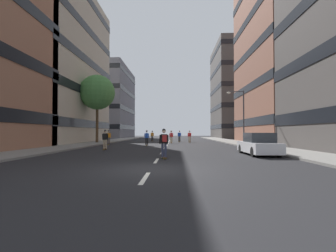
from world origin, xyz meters
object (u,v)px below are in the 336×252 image
Objects in this scene: skater_3 at (164,141)px; skater_4 at (109,137)px; parked_car_near at (259,145)px; street_tree_near at (97,92)px; streetlamp_right at (241,111)px; skater_6 at (190,136)px; skater_1 at (179,136)px; skater_5 at (147,137)px; skater_0 at (152,135)px; skater_7 at (105,139)px; skater_2 at (171,136)px.

skater_3 and skater_4 have the same top height.
skater_4 is (-7.49, 15.04, -0.03)m from skater_3.
street_tree_near is at bearing 135.44° from parked_car_near.
skater_6 is (-5.88, 6.68, -3.15)m from streetlamp_right.
skater_6 is at bearing 35.32° from skater_4.
parked_car_near is at bearing -44.56° from street_tree_near.
street_tree_near reaches higher than skater_1.
skater_1 is 1.00× the size of skater_5.
streetlamp_right is 3.65× the size of skater_3.
skater_0 is 7.55m from skater_6.
streetlamp_right is at bearing -43.15° from skater_0.
streetlamp_right is 16.46m from skater_4.
skater_6 is (2.78, 22.32, -0.03)m from skater_3.
skater_3 is (3.28, -26.82, 0.03)m from skater_0.
skater_3 reaches higher than parked_car_near.
skater_1 and skater_5 have the same top height.
skater_0 and skater_6 have the same top height.
parked_car_near is 0.68× the size of streetlamp_right.
skater_4 reaches higher than parked_car_near.
skater_3 and skater_7 have the same top height.
parked_car_near is at bearing -50.92° from skater_5.
streetlamp_right reaches higher than skater_6.
skater_1 and skater_7 have the same top height.
skater_3 is at bearing -83.03° from skater_0.
skater_5 is 1.00× the size of skater_6.
street_tree_near is 5.24× the size of skater_7.
street_tree_near is 22.16m from skater_3.
street_tree_near is 5.24× the size of skater_0.
skater_2 and skater_5 have the same top height.
skater_2 and skater_4 have the same top height.
skater_7 is (-11.93, 4.47, 0.29)m from parked_car_near.
skater_0 is 1.00× the size of skater_4.
skater_0 is 27.02m from skater_3.
skater_0 is at bearing 96.97° from skater_3.
parked_car_near is 2.47× the size of skater_4.
skater_0 is 13.20m from skater_5.
parked_car_near is 20.12m from skater_6.
skater_0 is at bearing 147.90° from skater_1.
skater_6 is (6.06, -4.51, 0.00)m from skater_0.
skater_2 is at bearing 66.04° from skater_7.
street_tree_near reaches higher than skater_2.
skater_2 is (3.36, -7.13, 0.00)m from skater_0.
parked_car_near is at bearing -76.63° from skater_1.
skater_4 and skater_7 have the same top height.
skater_7 is at bearing -96.57° from skater_0.
street_tree_near is at bearing -164.65° from skater_6.
skater_6 is 17.44m from skater_7.
skater_2 is 3.77m from skater_6.
skater_2 is at bearing -64.80° from skater_0.
skater_3 is 8.94m from skater_7.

